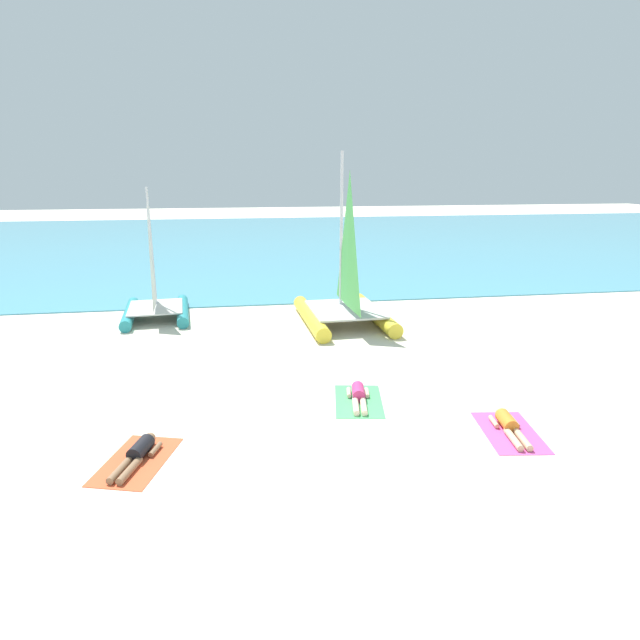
{
  "coord_description": "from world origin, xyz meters",
  "views": [
    {
      "loc": [
        -2.28,
        -9.02,
        5.32
      ],
      "look_at": [
        0.0,
        5.47,
        1.2
      ],
      "focal_mm": 30.22,
      "sensor_mm": 36.0,
      "label": 1
    }
  ],
  "objects_px": {
    "sunbather_left": "(138,453)",
    "sailboat_yellow": "(344,300)",
    "sunbather_middle": "(359,395)",
    "towel_right": "(510,432)",
    "sunbather_right": "(509,425)",
    "towel_left": "(137,461)",
    "towel_middle": "(359,401)",
    "sailboat_teal": "(155,300)"
  },
  "relations": [
    {
      "from": "sunbather_left",
      "to": "sailboat_yellow",
      "type": "bearing_deg",
      "value": 72.77
    },
    {
      "from": "sunbather_middle",
      "to": "sunbather_left",
      "type": "bearing_deg",
      "value": -147.21
    },
    {
      "from": "towel_right",
      "to": "sunbather_right",
      "type": "distance_m",
      "value": 0.14
    },
    {
      "from": "towel_left",
      "to": "towel_right",
      "type": "xyz_separation_m",
      "value": [
        7.54,
        -0.01,
        0.0
      ]
    },
    {
      "from": "sunbather_left",
      "to": "sunbather_right",
      "type": "distance_m",
      "value": 7.53
    },
    {
      "from": "sailboat_yellow",
      "to": "sunbather_left",
      "type": "relative_size",
      "value": 3.84
    },
    {
      "from": "sunbather_middle",
      "to": "sunbather_right",
      "type": "relative_size",
      "value": 1.0
    },
    {
      "from": "sunbather_right",
      "to": "towel_left",
      "type": "bearing_deg",
      "value": -171.84
    },
    {
      "from": "sailboat_yellow",
      "to": "sunbather_right",
      "type": "bearing_deg",
      "value": -80.65
    },
    {
      "from": "towel_middle",
      "to": "sunbather_middle",
      "type": "distance_m",
      "value": 0.14
    },
    {
      "from": "sailboat_teal",
      "to": "sunbather_right",
      "type": "xyz_separation_m",
      "value": [
        8.52,
        -10.34,
        -0.57
      ]
    },
    {
      "from": "sailboat_yellow",
      "to": "sunbather_middle",
      "type": "relative_size",
      "value": 3.79
    },
    {
      "from": "sunbather_middle",
      "to": "sunbather_right",
      "type": "xyz_separation_m",
      "value": [
        2.78,
        -2.02,
        0.0
      ]
    },
    {
      "from": "sailboat_yellow",
      "to": "towel_right",
      "type": "height_order",
      "value": "sailboat_yellow"
    },
    {
      "from": "sailboat_teal",
      "to": "sunbather_right",
      "type": "height_order",
      "value": "sailboat_teal"
    },
    {
      "from": "sunbather_left",
      "to": "towel_left",
      "type": "bearing_deg",
      "value": -90.0
    },
    {
      "from": "towel_left",
      "to": "sunbather_middle",
      "type": "bearing_deg",
      "value": 23.54
    },
    {
      "from": "sailboat_yellow",
      "to": "sailboat_teal",
      "type": "relative_size",
      "value": 1.26
    },
    {
      "from": "sailboat_teal",
      "to": "sunbather_right",
      "type": "bearing_deg",
      "value": -55.69
    },
    {
      "from": "sailboat_yellow",
      "to": "sunbather_right",
      "type": "xyz_separation_m",
      "value": [
        1.81,
        -8.55,
        -0.75
      ]
    },
    {
      "from": "sunbather_left",
      "to": "towel_right",
      "type": "distance_m",
      "value": 7.52
    },
    {
      "from": "sunbather_left",
      "to": "sailboat_teal",
      "type": "bearing_deg",
      "value": 112.09
    },
    {
      "from": "sailboat_yellow",
      "to": "towel_left",
      "type": "xyz_separation_m",
      "value": [
        -5.74,
        -8.6,
        -0.88
      ]
    },
    {
      "from": "towel_middle",
      "to": "sunbather_right",
      "type": "xyz_separation_m",
      "value": [
        2.79,
        -1.96,
        0.13
      ]
    },
    {
      "from": "sailboat_yellow",
      "to": "towel_right",
      "type": "xyz_separation_m",
      "value": [
        1.8,
        -8.61,
        -0.88
      ]
    },
    {
      "from": "sailboat_teal",
      "to": "towel_middle",
      "type": "height_order",
      "value": "sailboat_teal"
    },
    {
      "from": "sailboat_teal",
      "to": "sunbather_left",
      "type": "distance_m",
      "value": 10.39
    },
    {
      "from": "sailboat_teal",
      "to": "sunbather_right",
      "type": "distance_m",
      "value": 13.41
    },
    {
      "from": "sailboat_yellow",
      "to": "sunbather_middle",
      "type": "distance_m",
      "value": 6.64
    },
    {
      "from": "sailboat_yellow",
      "to": "towel_middle",
      "type": "xyz_separation_m",
      "value": [
        -0.98,
        -6.59,
        -0.88
      ]
    },
    {
      "from": "sailboat_yellow",
      "to": "sailboat_teal",
      "type": "bearing_deg",
      "value": 162.46
    },
    {
      "from": "sailboat_teal",
      "to": "towel_left",
      "type": "bearing_deg",
      "value": -89.83
    },
    {
      "from": "sailboat_yellow",
      "to": "towel_left",
      "type": "distance_m",
      "value": 10.38
    },
    {
      "from": "sunbather_left",
      "to": "sunbather_middle",
      "type": "height_order",
      "value": "same"
    },
    {
      "from": "towel_middle",
      "to": "towel_right",
      "type": "distance_m",
      "value": 3.44
    },
    {
      "from": "sailboat_yellow",
      "to": "towel_left",
      "type": "bearing_deg",
      "value": -126.31
    },
    {
      "from": "sailboat_yellow",
      "to": "sunbather_left",
      "type": "distance_m",
      "value": 10.3
    },
    {
      "from": "towel_middle",
      "to": "sunbather_right",
      "type": "distance_m",
      "value": 3.41
    },
    {
      "from": "sailboat_teal",
      "to": "sunbather_right",
      "type": "relative_size",
      "value": 3.01
    },
    {
      "from": "sailboat_yellow",
      "to": "sunbather_left",
      "type": "height_order",
      "value": "sailboat_yellow"
    },
    {
      "from": "sailboat_teal",
      "to": "towel_left",
      "type": "xyz_separation_m",
      "value": [
        0.97,
        -10.39,
        -0.7
      ]
    },
    {
      "from": "sailboat_yellow",
      "to": "sailboat_teal",
      "type": "height_order",
      "value": "sailboat_yellow"
    }
  ]
}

